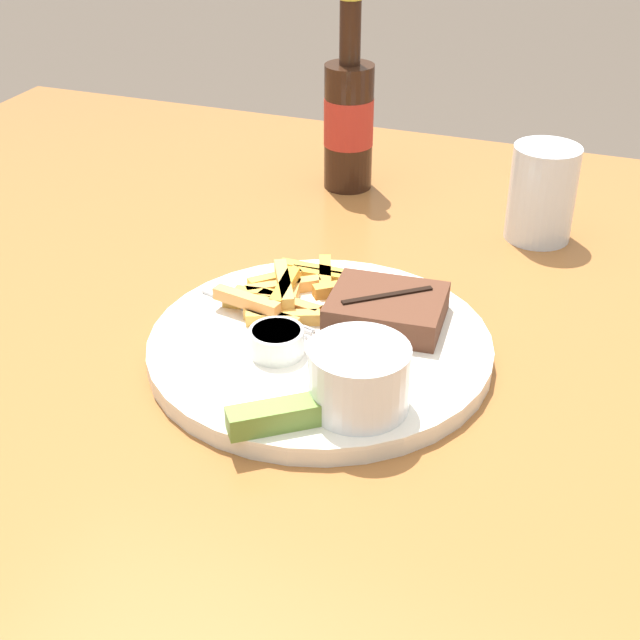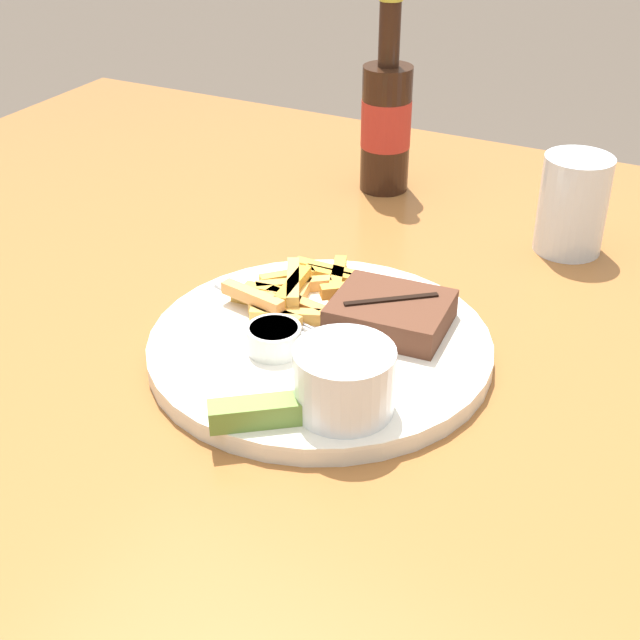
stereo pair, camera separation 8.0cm
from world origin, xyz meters
TOP-DOWN VIEW (x-y plane):
  - dining_table at (0.00, 0.00)m, footprint 1.50×1.24m
  - dinner_plate at (0.00, 0.00)m, footprint 0.31×0.31m
  - steak_portion at (0.05, 0.05)m, footprint 0.11×0.09m
  - fries_pile at (-0.05, 0.05)m, footprint 0.13×0.14m
  - coleslaw_cup at (0.06, -0.08)m, footprint 0.08×0.08m
  - dipping_sauce_cup at (-0.03, -0.04)m, footprint 0.05×0.05m
  - pickle_spear at (0.01, -0.13)m, footprint 0.08×0.07m
  - fork_utensil at (-0.08, 0.03)m, footprint 0.13×0.05m
  - knife_utensil at (0.02, 0.04)m, footprint 0.03×0.17m
  - beer_bottle at (-0.11, 0.39)m, footprint 0.06×0.06m
  - drinking_glass at (0.15, 0.32)m, footprint 0.07×0.07m

SIDE VIEW (x-z plane):
  - dining_table at x=0.00m, z-range 0.31..1.06m
  - dinner_plate at x=0.00m, z-range 0.75..0.77m
  - fork_utensil at x=-0.08m, z-range 0.77..0.77m
  - knife_utensil at x=0.02m, z-range 0.77..0.78m
  - fries_pile at x=-0.05m, z-range 0.77..0.79m
  - pickle_spear at x=0.01m, z-range 0.77..0.79m
  - dipping_sauce_cup at x=-0.03m, z-range 0.77..0.80m
  - steak_portion at x=0.05m, z-range 0.77..0.80m
  - coleslaw_cup at x=0.06m, z-range 0.77..0.83m
  - drinking_glass at x=0.15m, z-range 0.75..0.86m
  - beer_bottle at x=-0.11m, z-range 0.72..0.97m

